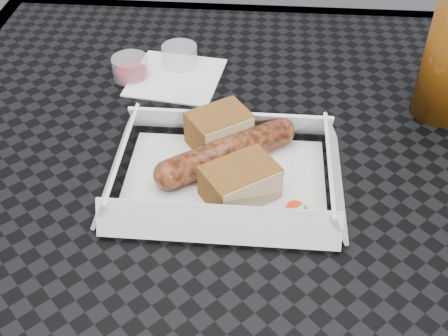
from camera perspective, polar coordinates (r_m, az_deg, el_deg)
name	(u,v)px	position (r m, az deg, el deg)	size (l,w,h in m)	color
patio_table	(222,203)	(0.70, -0.15, -3.60)	(0.80, 0.80, 0.74)	black
food_tray	(225,181)	(0.62, 0.08, -1.32)	(0.22, 0.15, 0.00)	white
bratwurst	(227,152)	(0.63, 0.31, 1.60)	(0.15, 0.12, 0.03)	brown
bread_near	(219,129)	(0.65, -0.52, 4.00)	(0.07, 0.05, 0.04)	brown
bread_far	(240,182)	(0.59, 1.62, -1.40)	(0.08, 0.05, 0.04)	brown
veg_garnish	(286,216)	(0.58, 6.36, -4.89)	(0.03, 0.03, 0.00)	#EC350A
napkin	(176,77)	(0.79, -4.90, 9.18)	(0.12, 0.12, 0.00)	white
condiment_cup_sauce	(131,68)	(0.79, -9.47, 10.02)	(0.05, 0.05, 0.03)	maroon
condiment_cup_empty	(180,56)	(0.81, -4.53, 11.28)	(0.05, 0.05, 0.03)	silver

